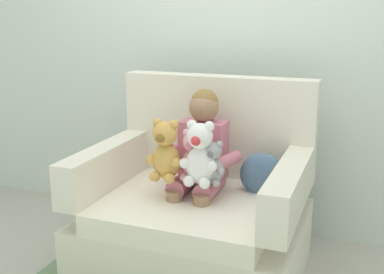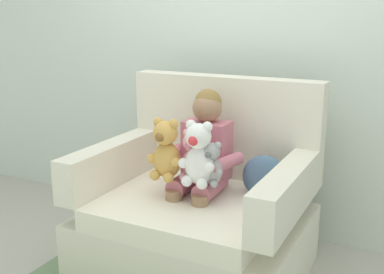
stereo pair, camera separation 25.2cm
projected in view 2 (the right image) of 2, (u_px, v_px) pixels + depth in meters
The scene contains 9 objects.
ground_plane at pixel (195, 271), 2.78m from camera, with size 8.00×8.00×0.00m, color #ADA89E.
back_wall at pixel (247, 39), 3.10m from camera, with size 6.00×0.10×2.60m, color silver.
armchair at pixel (199, 214), 2.74m from camera, with size 1.21×0.96×1.10m.
seated_child at pixel (202, 155), 2.67m from camera, with size 0.45×0.39×0.82m.
plush_white at pixel (199, 155), 2.47m from camera, with size 0.21×0.17×0.35m.
plush_honey at pixel (166, 151), 2.56m from camera, with size 0.20×0.16×0.34m.
plush_grey at pixel (212, 165), 2.48m from camera, with size 0.14×0.12×0.24m.
plush_pink at pixel (193, 157), 2.55m from camera, with size 0.17×0.14×0.28m.
throw_pillow at pixel (265, 178), 2.64m from camera, with size 0.26×0.12×0.26m, color slate.
Camera 2 is at (1.11, -2.23, 1.47)m, focal length 44.21 mm.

